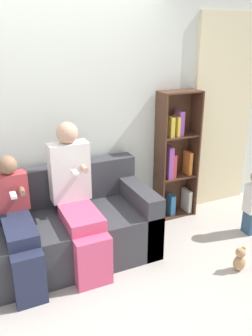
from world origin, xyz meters
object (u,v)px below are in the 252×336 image
object	(u,v)px
couch	(56,232)
adult_seated	(77,197)
child_seated	(18,225)
bookshelf	(175,158)
teddy_bear	(240,259)

from	to	relation	value
couch	adult_seated	world-z (taller)	adult_seated
adult_seated	child_seated	xyz separation A→B (m)	(-0.54, -0.06, -0.13)
child_seated	bookshelf	distance (m)	1.92
couch	child_seated	bearing A→B (deg)	-154.73
bookshelf	couch	bearing A→B (deg)	-167.86
child_seated	bookshelf	xyz separation A→B (m)	(1.85, 0.49, 0.17)
adult_seated	bookshelf	bearing A→B (deg)	18.14
couch	bookshelf	size ratio (longest dim) A/B	1.25
couch	bookshelf	world-z (taller)	bookshelf
adult_seated	bookshelf	xyz separation A→B (m)	(1.31, 0.43, 0.04)
child_seated	couch	bearing A→B (deg)	25.27
couch	teddy_bear	xyz separation A→B (m)	(1.48, -0.88, -0.19)
adult_seated	teddy_bear	world-z (taller)	adult_seated
child_seated	bookshelf	world-z (taller)	bookshelf
couch	bookshelf	xyz separation A→B (m)	(1.50, 0.32, 0.42)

